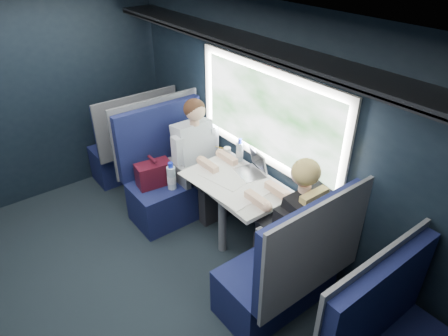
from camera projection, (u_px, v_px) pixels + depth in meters
ground at (144, 291)px, 3.57m from camera, size 2.80×4.20×0.01m
room_shell at (125, 144)px, 2.81m from camera, size 3.00×4.40×2.40m
table at (235, 189)px, 3.75m from camera, size 0.62×1.00×0.74m
seat_bay_near at (171, 178)px, 4.37m from camera, size 1.04×0.62×1.26m
seat_bay_far at (285, 272)px, 3.20m from camera, size 1.04×0.62×1.26m
seat_row_front at (134, 147)px, 5.01m from camera, size 1.04×0.51×1.16m
man at (199, 153)px, 4.23m from camera, size 0.53×0.56×1.32m
woman at (296, 219)px, 3.28m from camera, size 0.53×0.56×1.32m
papers at (228, 180)px, 3.75m from camera, size 0.64×0.87×0.01m
laptop at (254, 167)px, 3.84m from camera, size 0.28×0.33×0.22m
bottle_small at (240, 151)px, 4.01m from camera, size 0.07×0.07×0.24m
cup at (227, 152)px, 4.11m from camera, size 0.08×0.08×0.10m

